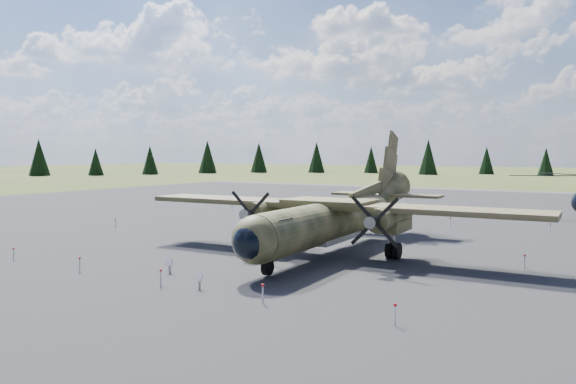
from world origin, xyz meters
The scene contains 7 objects.
ground centered at (0.00, 0.00, 0.00)m, with size 500.00×500.00×0.00m, color brown.
apron centered at (0.00, 10.00, 0.00)m, with size 120.00×120.00×0.04m, color #58585D.
transport_plane centered at (4.93, -0.41, 2.54)m, with size 26.80×24.35×8.84m.
info_placard_left centered at (0.24, -11.06, 0.53)m, with size 0.52×0.26×0.79m.
info_placard_right centered at (3.96, -12.97, 0.48)m, with size 0.48×0.25×0.72m.
barrier_fence centered at (-0.46, -0.08, 0.51)m, with size 33.12×29.62×0.85m.
treeline centered at (1.33, 1.92, 4.80)m, with size 300.05×300.67×10.98m.
Camera 1 is at (21.37, -33.26, 6.49)m, focal length 35.00 mm.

